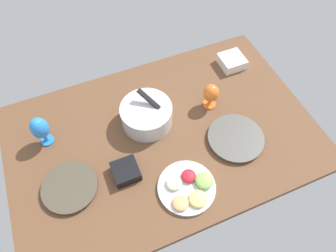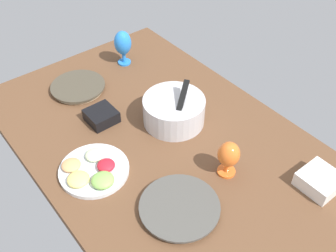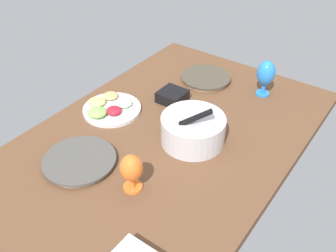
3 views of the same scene
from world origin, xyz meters
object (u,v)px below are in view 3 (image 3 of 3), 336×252
object	(u,v)px
dinner_plate_right	(80,161)
hurricane_glass_blue	(266,74)
dinner_plate_left	(206,78)
square_bowl_black	(172,96)
mixing_bowl	(193,129)
hurricane_glass_orange	(131,169)
fruit_platter	(110,108)

from	to	relation	value
dinner_plate_right	hurricane_glass_blue	distance (cm)	98.43
hurricane_glass_blue	dinner_plate_left	bearing A→B (deg)	-80.66
dinner_plate_right	square_bowl_black	distance (cm)	58.81
mixing_bowl	hurricane_glass_orange	size ratio (longest dim) A/B	1.75
dinner_plate_left	fruit_platter	size ratio (longest dim) A/B	0.96
dinner_plate_left	dinner_plate_right	distance (cm)	85.78
dinner_plate_left	hurricane_glass_blue	size ratio (longest dim) A/B	1.41
dinner_plate_right	hurricane_glass_blue	size ratio (longest dim) A/B	1.56
mixing_bowl	dinner_plate_left	bearing A→B (deg)	-155.02
hurricane_glass_blue	square_bowl_black	world-z (taller)	hurricane_glass_blue
dinner_plate_right	hurricane_glass_blue	world-z (taller)	hurricane_glass_blue
hurricane_glass_orange	dinner_plate_left	bearing A→B (deg)	-167.09
fruit_platter	square_bowl_black	bearing A→B (deg)	142.46
dinner_plate_left	mixing_bowl	size ratio (longest dim) A/B	0.97
hurricane_glass_orange	hurricane_glass_blue	xyz separation A→B (cm)	(-88.30, 11.47, 2.19)
dinner_plate_right	fruit_platter	distance (cm)	37.36
dinner_plate_left	fruit_platter	xyz separation A→B (cm)	(51.45, -21.94, 0.53)
fruit_platter	hurricane_glass_orange	xyz separation A→B (cm)	(31.82, 41.02, 7.61)
fruit_platter	hurricane_glass_blue	distance (cm)	77.71
fruit_platter	hurricane_glass_orange	size ratio (longest dim) A/B	1.77
dinner_plate_right	mixing_bowl	xyz separation A→B (cm)	(-38.35, 28.61, 5.20)
mixing_bowl	fruit_platter	size ratio (longest dim) A/B	0.99
mixing_bowl	hurricane_glass_blue	size ratio (longest dim) A/B	1.45
square_bowl_black	hurricane_glass_orange	bearing A→B (deg)	21.40
fruit_platter	hurricane_glass_orange	distance (cm)	52.47
dinner_plate_right	square_bowl_black	xyz separation A→B (cm)	(-58.68, 3.61, 1.70)
hurricane_glass_orange	hurricane_glass_blue	bearing A→B (deg)	172.60
square_bowl_black	hurricane_glass_blue	bearing A→B (deg)	133.51
dinner_plate_left	square_bowl_black	xyz separation A→B (cm)	(26.85, -3.03, 1.68)
fruit_platter	dinner_plate_right	bearing A→B (deg)	24.18
dinner_plate_left	mixing_bowl	world-z (taller)	mixing_bowl
fruit_platter	hurricane_glass_orange	bearing A→B (deg)	52.19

